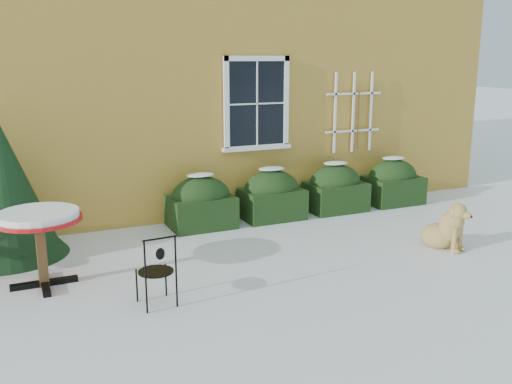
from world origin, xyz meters
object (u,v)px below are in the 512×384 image
evergreen_shrub (4,201)px  dog (446,229)px  bistro_table (39,224)px  patio_chair_near (157,270)px

evergreen_shrub → dog: size_ratio=2.43×
bistro_table → dog: 5.63m
patio_chair_near → dog: bearing=178.0°
patio_chair_near → bistro_table: bearing=-49.7°
patio_chair_near → dog: patio_chair_near is taller
bistro_table → patio_chair_near: size_ratio=1.21×
bistro_table → dog: bearing=-9.8°
bistro_table → patio_chair_near: (1.14, -1.14, -0.37)m
evergreen_shrub → patio_chair_near: size_ratio=2.37×
evergreen_shrub → dog: 6.36m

